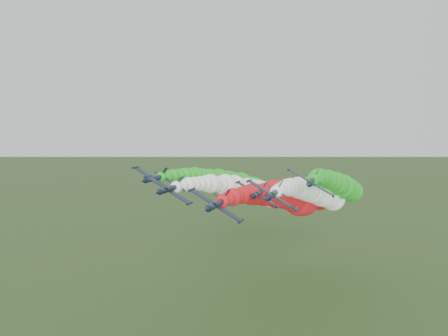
{
  "coord_description": "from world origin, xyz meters",
  "views": [
    {
      "loc": [
        22.15,
        -86.09,
        55.6
      ],
      "look_at": [
        -3.09,
        3.6,
        48.01
      ],
      "focal_mm": 35.0,
      "sensor_mm": 36.0,
      "label": 1
    }
  ],
  "objects_px": {
    "jet_inner_left": "(253,191)",
    "jet_inner_right": "(318,193)",
    "jet_trail": "(305,193)",
    "jet_outer_left": "(236,183)",
    "jet_lead": "(287,200)",
    "jet_outer_right": "(341,186)"
  },
  "relations": [
    {
      "from": "jet_outer_right",
      "to": "jet_trail",
      "type": "bearing_deg",
      "value": 155.74
    },
    {
      "from": "jet_lead",
      "to": "jet_trail",
      "type": "distance_m",
      "value": 24.69
    },
    {
      "from": "jet_inner_left",
      "to": "jet_inner_right",
      "type": "distance_m",
      "value": 21.99
    },
    {
      "from": "jet_inner_right",
      "to": "jet_outer_right",
      "type": "relative_size",
      "value": 1.0
    },
    {
      "from": "jet_outer_right",
      "to": "jet_trail",
      "type": "height_order",
      "value": "jet_outer_right"
    },
    {
      "from": "jet_outer_right",
      "to": "jet_trail",
      "type": "relative_size",
      "value": 0.99
    },
    {
      "from": "jet_outer_right",
      "to": "jet_inner_left",
      "type": "bearing_deg",
      "value": -163.16
    },
    {
      "from": "jet_outer_left",
      "to": "jet_outer_right",
      "type": "xyz_separation_m",
      "value": [
        36.88,
        -0.9,
        0.5
      ]
    },
    {
      "from": "jet_lead",
      "to": "jet_inner_right",
      "type": "height_order",
      "value": "jet_inner_right"
    },
    {
      "from": "jet_inner_left",
      "to": "jet_outer_right",
      "type": "relative_size",
      "value": 1.01
    },
    {
      "from": "jet_inner_left",
      "to": "jet_trail",
      "type": "height_order",
      "value": "jet_inner_left"
    },
    {
      "from": "jet_lead",
      "to": "jet_outer_left",
      "type": "xyz_separation_m",
      "value": [
        -21.21,
        19.75,
        2.14
      ]
    },
    {
      "from": "jet_outer_left",
      "to": "jet_trail",
      "type": "xyz_separation_m",
      "value": [
        24.51,
        4.68,
        -3.38
      ]
    },
    {
      "from": "jet_trail",
      "to": "jet_outer_right",
      "type": "bearing_deg",
      "value": -24.26
    },
    {
      "from": "jet_outer_left",
      "to": "jet_trail",
      "type": "height_order",
      "value": "jet_outer_left"
    },
    {
      "from": "jet_trail",
      "to": "jet_lead",
      "type": "bearing_deg",
      "value": -97.71
    },
    {
      "from": "jet_outer_left",
      "to": "jet_outer_right",
      "type": "bearing_deg",
      "value": -1.39
    },
    {
      "from": "jet_outer_right",
      "to": "jet_trail",
      "type": "distance_m",
      "value": 14.11
    },
    {
      "from": "jet_lead",
      "to": "jet_trail",
      "type": "relative_size",
      "value": 0.99
    },
    {
      "from": "jet_lead",
      "to": "jet_outer_right",
      "type": "relative_size",
      "value": 1.0
    },
    {
      "from": "jet_inner_right",
      "to": "jet_trail",
      "type": "relative_size",
      "value": 0.99
    },
    {
      "from": "jet_trail",
      "to": "jet_outer_left",
      "type": "bearing_deg",
      "value": -169.19
    }
  ]
}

